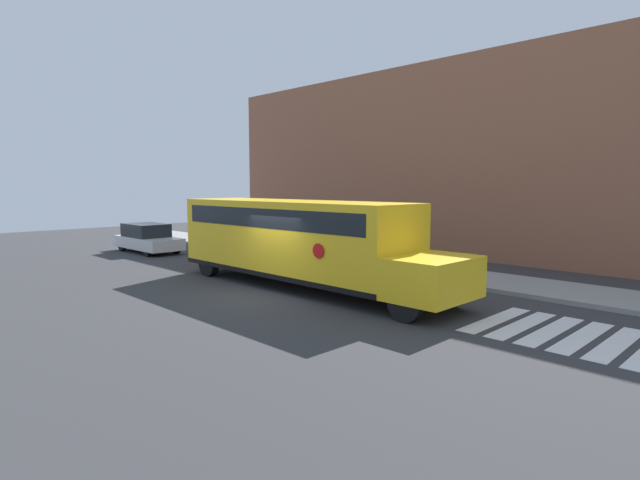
{
  "coord_description": "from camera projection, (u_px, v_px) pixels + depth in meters",
  "views": [
    {
      "loc": [
        12.29,
        -10.17,
        3.48
      ],
      "look_at": [
        0.29,
        1.74,
        1.63
      ],
      "focal_mm": 28.0,
      "sensor_mm": 36.0,
      "label": 1
    }
  ],
  "objects": [
    {
      "name": "ground_plane",
      "position": [
        276.0,
        293.0,
        16.17
      ],
      "size": [
        60.0,
        60.0,
        0.0
      ],
      "primitive_type": "plane",
      "color": "#333335"
    },
    {
      "name": "sidewalk_strip",
      "position": [
        396.0,
        268.0,
        20.72
      ],
      "size": [
        44.0,
        3.0,
        0.15
      ],
      "color": "gray",
      "rests_on": "ground"
    },
    {
      "name": "building_backdrop",
      "position": [
        476.0,
        160.0,
        24.76
      ],
      "size": [
        32.0,
        4.0,
        9.47
      ],
      "color": "#935B42",
      "rests_on": "ground"
    },
    {
      "name": "crosswalk_stripes",
      "position": [
        582.0,
        337.0,
        11.49
      ],
      "size": [
        4.7,
        3.2,
        0.01
      ],
      "color": "white",
      "rests_on": "ground"
    },
    {
      "name": "school_bus",
      "position": [
        298.0,
        237.0,
        17.03
      ],
      "size": [
        11.4,
        2.57,
        2.96
      ],
      "color": "yellow",
      "rests_on": "ground"
    },
    {
      "name": "parked_car",
      "position": [
        148.0,
        238.0,
        26.12
      ],
      "size": [
        4.46,
        1.79,
        1.49
      ],
      "color": "silver",
      "rests_on": "ground"
    }
  ]
}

